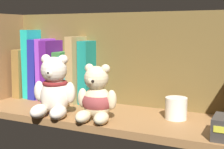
% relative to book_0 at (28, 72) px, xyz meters
% --- Properties ---
extents(shelf_board, '(0.81, 0.24, 0.02)m').
position_rel_book_0_xyz_m(shelf_board, '(0.37, -0.10, -0.09)').
color(shelf_board, olive).
rests_on(shelf_board, ground).
extents(shelf_back_panel, '(0.83, 0.01, 0.31)m').
position_rel_book_0_xyz_m(shelf_back_panel, '(0.37, 0.03, 0.05)').
color(shelf_back_panel, brown).
rests_on(shelf_back_panel, ground).
extents(book_0, '(0.04, 0.13, 0.17)m').
position_rel_book_0_xyz_m(book_0, '(0.00, 0.00, 0.00)').
color(book_0, brown).
rests_on(book_0, shelf_board).
extents(book_1, '(0.03, 0.11, 0.24)m').
position_rel_book_0_xyz_m(book_1, '(0.03, 0.00, 0.03)').
color(book_1, '#1AAB9A').
rests_on(book_1, shelf_board).
extents(book_2, '(0.04, 0.12, 0.20)m').
position_rel_book_0_xyz_m(book_2, '(0.06, 0.00, 0.02)').
color(book_2, navy).
rests_on(book_2, shelf_board).
extents(book_3, '(0.03, 0.12, 0.21)m').
position_rel_book_0_xyz_m(book_3, '(0.10, 0.00, 0.02)').
color(book_3, purple).
rests_on(book_3, shelf_board).
extents(book_4, '(0.03, 0.15, 0.20)m').
position_rel_book_0_xyz_m(book_4, '(0.13, 0.00, 0.02)').
color(book_4, '#551871').
rests_on(book_4, shelf_board).
extents(book_5, '(0.03, 0.09, 0.16)m').
position_rel_book_0_xyz_m(book_5, '(0.16, 0.00, -0.00)').
color(book_5, '#347433').
rests_on(book_5, shelf_board).
extents(book_6, '(0.03, 0.13, 0.15)m').
position_rel_book_0_xyz_m(book_6, '(0.19, 0.00, -0.01)').
color(book_6, teal).
rests_on(book_6, shelf_board).
extents(book_7, '(0.03, 0.14, 0.22)m').
position_rel_book_0_xyz_m(book_7, '(0.22, 0.00, 0.02)').
color(book_7, tan).
rests_on(book_7, shelf_board).
extents(book_8, '(0.03, 0.09, 0.20)m').
position_rel_book_0_xyz_m(book_8, '(0.25, 0.00, 0.02)').
color(book_8, '#15786C').
rests_on(book_8, shelf_board).
extents(teddy_bear_larger, '(0.13, 0.13, 0.17)m').
position_rel_book_0_xyz_m(teddy_bear_larger, '(0.24, -0.17, -0.01)').
color(teddy_bear_larger, beige).
rests_on(teddy_bear_larger, shelf_board).
extents(teddy_bear_smaller, '(0.11, 0.12, 0.15)m').
position_rel_book_0_xyz_m(teddy_bear_smaller, '(0.37, -0.17, -0.03)').
color(teddy_bear_smaller, beige).
rests_on(teddy_bear_smaller, shelf_board).
extents(pillar_candle, '(0.06, 0.06, 0.06)m').
position_rel_book_0_xyz_m(pillar_candle, '(0.56, -0.07, -0.05)').
color(pillar_candle, silver).
rests_on(pillar_candle, shelf_board).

